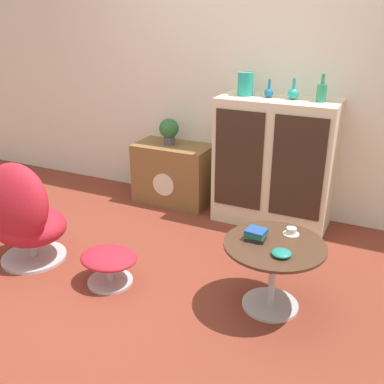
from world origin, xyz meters
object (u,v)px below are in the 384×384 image
at_px(tv_console, 173,173).
at_px(teacup, 291,232).
at_px(coffee_table, 273,263).
at_px(vase_inner_right, 293,93).
at_px(ottoman, 109,261).
at_px(book_stack, 256,234).
at_px(bowl, 282,253).
at_px(vase_inner_left, 269,92).
at_px(egg_chair, 22,216).
at_px(vase_leftmost, 245,84).
at_px(sideboard, 274,163).
at_px(potted_plant, 169,130).
at_px(vase_rightmost, 322,92).

bearing_deg(tv_console, teacup, -37.48).
bearing_deg(coffee_table, vase_inner_right, 101.27).
relative_size(tv_console, ottoman, 1.79).
xyz_separation_m(book_stack, bowl, (0.20, -0.13, -0.02)).
bearing_deg(vase_inner_left, coffee_table, -70.00).
relative_size(egg_chair, vase_inner_left, 5.51).
bearing_deg(book_stack, teacup, 40.68).
bearing_deg(coffee_table, vase_inner_left, 110.00).
relative_size(ottoman, vase_leftmost, 2.11).
xyz_separation_m(sideboard, ottoman, (-0.75, -1.46, -0.39)).
distance_m(coffee_table, book_stack, 0.21).
height_order(book_stack, bowl, book_stack).
bearing_deg(egg_chair, coffee_table, 8.00).
bearing_deg(egg_chair, bowl, 4.04).
bearing_deg(vase_inner_left, vase_leftmost, -180.00).
relative_size(coffee_table, bowl, 5.38).
height_order(vase_inner_left, teacup, vase_inner_left).
bearing_deg(bowl, ottoman, -175.06).
relative_size(potted_plant, teacup, 2.41).
xyz_separation_m(ottoman, coffee_table, (1.10, 0.22, 0.16)).
distance_m(sideboard, vase_rightmost, 0.72).
height_order(vase_leftmost, vase_inner_right, vase_leftmost).
xyz_separation_m(vase_rightmost, bowl, (0.10, -1.36, -0.71)).
bearing_deg(vase_leftmost, vase_rightmost, 0.00).
bearing_deg(book_stack, bowl, -32.83).
relative_size(vase_leftmost, bowl, 1.64).
bearing_deg(teacup, vase_inner_right, 105.94).
xyz_separation_m(egg_chair, vase_inner_left, (1.38, 1.50, 0.77)).
height_order(vase_inner_right, bowl, vase_inner_right).
bearing_deg(vase_rightmost, coffee_table, -88.89).
bearing_deg(coffee_table, teacup, 70.02).
xyz_separation_m(tv_console, vase_inner_right, (1.12, -0.02, 0.88)).
bearing_deg(book_stack, vase_inner_right, 95.62).
height_order(coffee_table, book_stack, book_stack).
relative_size(vase_leftmost, vase_inner_left, 1.30).
xyz_separation_m(sideboard, vase_inner_right, (0.11, 0.00, 0.61)).
bearing_deg(vase_leftmost, potted_plant, 178.30).
height_order(potted_plant, bowl, potted_plant).
bearing_deg(sideboard, teacup, -68.63).
distance_m(coffee_table, teacup, 0.23).
relative_size(teacup, bowl, 0.88).
relative_size(vase_inner_left, vase_rightmost, 0.68).
bearing_deg(vase_inner_left, potted_plant, 178.67).
height_order(egg_chair, vase_inner_right, vase_inner_right).
bearing_deg(book_stack, egg_chair, -171.24).
height_order(vase_rightmost, bowl, vase_rightmost).
xyz_separation_m(vase_leftmost, book_stack, (0.53, -1.23, -0.72)).
height_order(egg_chair, vase_rightmost, vase_rightmost).
distance_m(egg_chair, teacup, 1.94).
bearing_deg(vase_leftmost, sideboard, -0.74).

